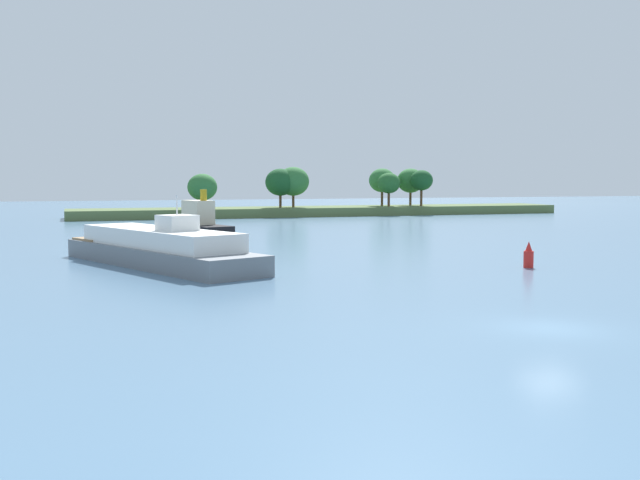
% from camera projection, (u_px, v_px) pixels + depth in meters
% --- Properties ---
extents(ground_plane, '(400.00, 400.00, 0.00)m').
position_uv_depth(ground_plane, '(550.00, 328.00, 31.40)').
color(ground_plane, slate).
extents(treeline_island, '(86.44, 11.10, 8.39)m').
position_uv_depth(treeline_island, '(328.00, 202.00, 129.33)').
color(treeline_island, '#566B3D').
rests_on(treeline_island, ground).
extents(tugboat, '(6.31, 11.69, 5.21)m').
position_uv_depth(tugboat, '(196.00, 225.00, 80.93)').
color(tugboat, black).
rests_on(tugboat, ground).
extents(white_riverboat, '(12.59, 21.69, 5.20)m').
position_uv_depth(white_riverboat, '(159.00, 248.00, 54.13)').
color(white_riverboat, slate).
rests_on(white_riverboat, ground).
extents(channel_buoy_red, '(0.70, 0.70, 1.90)m').
position_uv_depth(channel_buoy_red, '(529.00, 256.00, 52.85)').
color(channel_buoy_red, red).
rests_on(channel_buoy_red, ground).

